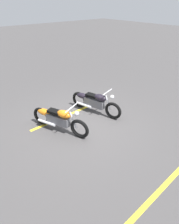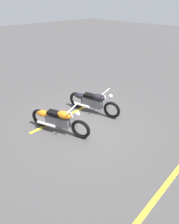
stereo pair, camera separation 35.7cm
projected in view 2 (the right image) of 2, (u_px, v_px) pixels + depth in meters
ground_plane at (82, 123)px, 6.83m from camera, size 60.00×60.00×0.00m
motorcycle_bright_foreground at (58, 120)px, 6.18m from camera, size 2.12×0.94×1.04m
motorcycle_dark_foreground at (92, 102)px, 7.27m from camera, size 2.18×0.82×1.04m
parking_stripe_near at (67, 115)px, 7.27m from camera, size 0.16×3.20×0.01m
parking_stripe_mid at (161, 191)px, 4.41m from camera, size 0.16×3.20×0.01m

